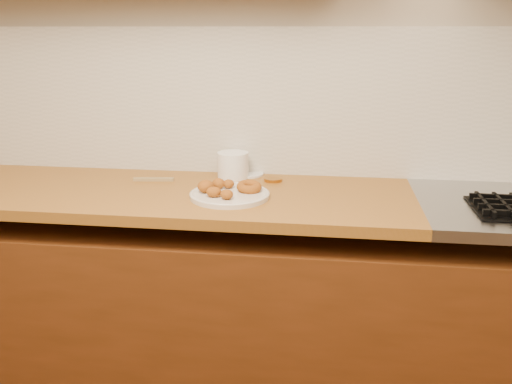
# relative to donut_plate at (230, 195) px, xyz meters

# --- Properties ---
(wall_back) EXTENTS (4.00, 0.02, 2.70)m
(wall_back) POSITION_rel_donut_plate_xyz_m (0.18, 0.37, 0.44)
(wall_back) COLOR tan
(wall_back) RESTS_ON ground
(base_cabinet) EXTENTS (3.60, 0.60, 0.77)m
(base_cabinet) POSITION_rel_donut_plate_xyz_m (0.18, 0.06, -0.52)
(base_cabinet) COLOR #57290F
(base_cabinet) RESTS_ON floor
(butcher_block) EXTENTS (2.30, 0.62, 0.04)m
(butcher_block) POSITION_rel_donut_plate_xyz_m (-0.47, 0.06, -0.03)
(butcher_block) COLOR brown
(butcher_block) RESTS_ON base_cabinet
(backsplash) EXTENTS (3.60, 0.02, 0.60)m
(backsplash) POSITION_rel_donut_plate_xyz_m (0.18, 0.36, 0.29)
(backsplash) COLOR beige
(backsplash) RESTS_ON wall_back
(donut_plate) EXTENTS (0.29, 0.29, 0.02)m
(donut_plate) POSITION_rel_donut_plate_xyz_m (0.00, 0.00, 0.00)
(donut_plate) COLOR beige
(donut_plate) RESTS_ON butcher_block
(ring_donut) EXTENTS (0.13, 0.13, 0.04)m
(ring_donut) POSITION_rel_donut_plate_xyz_m (0.07, 0.03, 0.02)
(ring_donut) COLOR #9B5118
(ring_donut) RESTS_ON donut_plate
(fried_dough_chunks) EXTENTS (0.16, 0.19, 0.05)m
(fried_dough_chunks) POSITION_rel_donut_plate_xyz_m (-0.05, -0.01, 0.03)
(fried_dough_chunks) COLOR #9B5118
(fried_dough_chunks) RESTS_ON donut_plate
(plastic_tub) EXTENTS (0.16, 0.16, 0.11)m
(plastic_tub) POSITION_rel_donut_plate_xyz_m (-0.03, 0.27, 0.04)
(plastic_tub) COLOR white
(plastic_tub) RESTS_ON butcher_block
(tub_lid) EXTENTS (0.17, 0.17, 0.01)m
(tub_lid) POSITION_rel_donut_plate_xyz_m (0.02, 0.32, -0.00)
(tub_lid) COLOR silver
(tub_lid) RESTS_ON butcher_block
(brass_jar_lid) EXTENTS (0.09, 0.09, 0.01)m
(brass_jar_lid) POSITION_rel_donut_plate_xyz_m (0.14, 0.24, -0.00)
(brass_jar_lid) COLOR #A76C20
(brass_jar_lid) RESTS_ON butcher_block
(wooden_utensil) EXTENTS (0.17, 0.04, 0.01)m
(wooden_utensil) POSITION_rel_donut_plate_xyz_m (-0.35, 0.18, -0.00)
(wooden_utensil) COLOR olive
(wooden_utensil) RESTS_ON butcher_block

